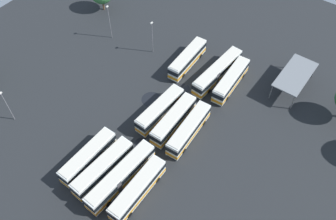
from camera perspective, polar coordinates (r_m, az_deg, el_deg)
name	(u,v)px	position (r m, az deg, el deg)	size (l,w,h in m)	color
ground_plane	(167,121)	(67.07, -0.19, -1.76)	(108.32, 108.32, 0.00)	black
bus_row0_slot0	(138,189)	(57.89, -4.82, -12.40)	(11.82, 2.56, 3.54)	silver
bus_row0_slot1	(121,176)	(59.21, -7.50, -10.40)	(14.12, 3.24, 3.54)	silver
bus_row0_slot2	(103,168)	(60.41, -10.27, -9.02)	(12.13, 3.20, 3.54)	silver
bus_row0_slot3	(88,157)	(61.95, -12.51, -7.30)	(11.33, 2.65, 3.54)	silver
bus_row1_slot0	(189,129)	(63.75, 3.32, -3.08)	(11.71, 3.01, 3.54)	silver
bus_row1_slot1	(174,120)	(64.92, 0.89, -1.55)	(11.51, 2.66, 3.54)	silver
bus_row1_slot2	(160,110)	(66.36, -1.28, 0.06)	(11.51, 3.02, 3.54)	silver
bus_row2_slot0	(231,80)	(72.37, 9.94, 4.70)	(11.71, 2.98, 3.54)	silver
bus_row2_slot1	(217,72)	(73.54, 7.81, 6.01)	(14.15, 3.52, 3.54)	silver
bus_row2_slot3	(188,59)	(75.71, 3.11, 8.11)	(11.51, 2.87, 3.54)	silver
maintenance_shelter	(295,75)	(74.00, 19.56, 5.28)	(10.89, 5.27, 3.87)	slate
lamp_post_far_corner	(7,105)	(70.23, -24.16, 0.72)	(0.56, 0.28, 7.49)	slate
lamp_post_by_building	(109,21)	(81.73, -9.27, 13.76)	(0.56, 0.28, 8.41)	slate
lamp_post_mid_lot	(152,36)	(77.20, -2.52, 11.61)	(0.56, 0.28, 7.89)	slate
puddle_near_shelter	(142,144)	(64.32, -4.19, -5.37)	(2.67, 2.67, 0.01)	black
puddle_centre_drain	(183,89)	(72.30, 2.32, 3.40)	(2.94, 2.94, 0.01)	black
puddle_back_corner	(151,99)	(70.45, -2.65, 1.68)	(3.93, 3.93, 0.01)	black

